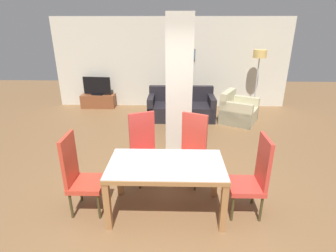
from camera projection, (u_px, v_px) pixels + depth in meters
name	position (u px, v px, depth m)	size (l,w,h in m)	color
ground_plane	(166.00, 210.00, 3.78)	(18.00, 18.00, 0.00)	brown
back_wall	(171.00, 63.00, 8.09)	(7.20, 0.09, 2.70)	beige
divider_pillar	(179.00, 89.00, 4.93)	(0.49, 0.32, 2.70)	beige
dining_table	(166.00, 174.00, 3.56)	(1.57, 0.86, 0.77)	#A16D3F
dining_chair_far_right	(192.00, 147.00, 4.33)	(0.61, 0.61, 1.15)	#C94032
dining_chair_head_left	(79.00, 173.00, 3.59)	(0.46, 0.46, 1.15)	#C83E2B
dining_chair_far_left	(144.00, 146.00, 4.38)	(0.61, 0.61, 1.15)	#C63831
dining_chair_head_right	(254.00, 176.00, 3.53)	(0.46, 0.46, 1.15)	#CB3C31
sofa	(181.00, 108.00, 7.33)	(1.82, 0.90, 0.85)	black
armchair	(237.00, 112.00, 7.04)	(1.16, 1.16, 0.83)	#C3BB94
coffee_table	(184.00, 124.00, 6.44)	(0.69, 0.50, 0.39)	brown
bottle	(182.00, 114.00, 6.26)	(0.07, 0.07, 0.24)	#4C2D14
tv_stand	(99.00, 101.00, 8.30)	(1.04, 0.40, 0.41)	brown
tv_screen	(97.00, 86.00, 8.13)	(0.86, 0.23, 0.56)	black
floor_lamp	(259.00, 60.00, 7.46)	(0.37, 0.37, 1.81)	#B7B7BC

